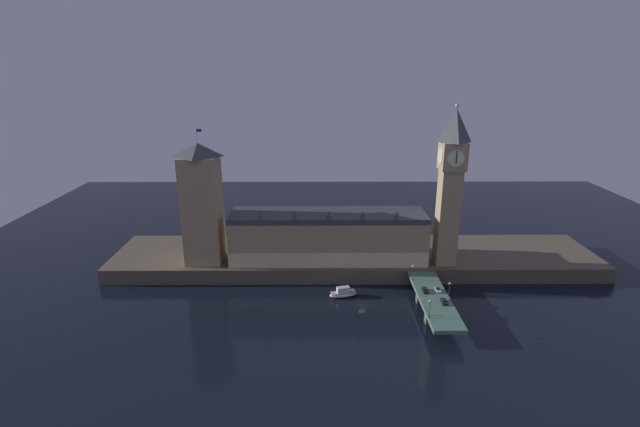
{
  "coord_description": "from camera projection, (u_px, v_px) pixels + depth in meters",
  "views": [
    {
      "loc": [
        -17.29,
        -160.31,
        89.4
      ],
      "look_at": [
        -16.15,
        20.0,
        31.27
      ],
      "focal_mm": 26.0,
      "sensor_mm": 36.0,
      "label": 1
    }
  ],
  "objects": [
    {
      "name": "ground_plane",
      "position": [
        362.0,
        306.0,
        180.11
      ],
      "size": [
        400.0,
        400.0,
        0.0
      ],
      "primitive_type": "plane",
      "color": "black"
    },
    {
      "name": "embankment",
      "position": [
        354.0,
        258.0,
        216.19
      ],
      "size": [
        220.0,
        42.0,
        6.71
      ],
      "color": "brown",
      "rests_on": "ground_plane"
    },
    {
      "name": "parliament_hall",
      "position": [
        328.0,
        236.0,
        204.8
      ],
      "size": [
        85.17,
        22.49,
        25.28
      ],
      "color": "tan",
      "rests_on": "embankment"
    },
    {
      "name": "clock_tower",
      "position": [
        450.0,
        183.0,
        191.71
      ],
      "size": [
        10.46,
        10.57,
        68.04
      ],
      "color": "tan",
      "rests_on": "embankment"
    },
    {
      "name": "victoria_tower",
      "position": [
        202.0,
        204.0,
        197.33
      ],
      "size": [
        15.52,
        15.52,
        58.08
      ],
      "color": "tan",
      "rests_on": "embankment"
    },
    {
      "name": "bridge",
      "position": [
        434.0,
        301.0,
        174.09
      ],
      "size": [
        11.32,
        46.0,
        6.2
      ],
      "color": "#4C7560",
      "rests_on": "ground_plane"
    },
    {
      "name": "car_northbound_lead",
      "position": [
        425.0,
        290.0,
        177.71
      ],
      "size": [
        2.03,
        4.59,
        1.43
      ],
      "color": "black",
      "rests_on": "bridge"
    },
    {
      "name": "car_southbound_lead",
      "position": [
        444.0,
        302.0,
        169.06
      ],
      "size": [
        2.07,
        4.46,
        1.45
      ],
      "color": "black",
      "rests_on": "bridge"
    },
    {
      "name": "car_southbound_trail",
      "position": [
        438.0,
        290.0,
        177.92
      ],
      "size": [
        1.98,
        3.86,
        1.36
      ],
      "color": "white",
      "rests_on": "bridge"
    },
    {
      "name": "pedestrian_near_rail",
      "position": [
        429.0,
        313.0,
        160.86
      ],
      "size": [
        0.38,
        0.38,
        1.8
      ],
      "color": "black",
      "rests_on": "bridge"
    },
    {
      "name": "pedestrian_mid_walk",
      "position": [
        449.0,
        298.0,
        171.03
      ],
      "size": [
        0.38,
        0.38,
        1.62
      ],
      "color": "black",
      "rests_on": "bridge"
    },
    {
      "name": "street_lamp_near",
      "position": [
        430.0,
        307.0,
        158.24
      ],
      "size": [
        1.34,
        0.6,
        6.9
      ],
      "color": "#2D3333",
      "rests_on": "bridge"
    },
    {
      "name": "street_lamp_mid",
      "position": [
        449.0,
        288.0,
        172.45
      ],
      "size": [
        1.34,
        0.6,
        6.16
      ],
      "color": "#2D3333",
      "rests_on": "bridge"
    },
    {
      "name": "street_lamp_far",
      "position": [
        413.0,
        271.0,
        186.32
      ],
      "size": [
        1.34,
        0.6,
        6.56
      ],
      "color": "#2D3333",
      "rests_on": "bridge"
    },
    {
      "name": "boat_upstream",
      "position": [
        343.0,
        293.0,
        186.5
      ],
      "size": [
        11.9,
        6.36,
        4.31
      ],
      "color": "white",
      "rests_on": "ground_plane"
    }
  ]
}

